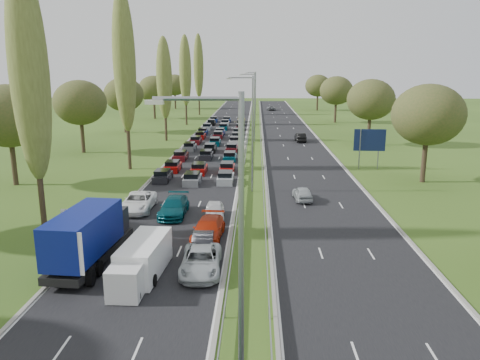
{
  "coord_description": "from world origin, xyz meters",
  "views": [
    {
      "loc": [
        4.93,
        -4.94,
        12.57
      ],
      "look_at": [
        3.25,
        41.87,
        1.5
      ],
      "focal_mm": 35.0,
      "sensor_mm": 36.0,
      "label": 1
    }
  ],
  "objects_px": {
    "direction_sign": "(370,142)",
    "blue_lorry": "(90,236)",
    "white_van_front": "(146,255)",
    "near_car_2": "(138,202)",
    "white_van_rear": "(133,271)",
    "info_sign": "(71,218)"
  },
  "relations": [
    {
      "from": "blue_lorry",
      "to": "info_sign",
      "type": "height_order",
      "value": "blue_lorry"
    },
    {
      "from": "near_car_2",
      "to": "direction_sign",
      "type": "xyz_separation_m",
      "value": [
        25.25,
        19.21,
        2.75
      ]
    },
    {
      "from": "white_van_front",
      "to": "white_van_rear",
      "type": "relative_size",
      "value": 1.18
    },
    {
      "from": "direction_sign",
      "to": "white_van_rear",
      "type": "bearing_deg",
      "value": -122.25
    },
    {
      "from": "white_van_front",
      "to": "white_van_rear",
      "type": "distance_m",
      "value": 2.0
    },
    {
      "from": "info_sign",
      "to": "direction_sign",
      "type": "relative_size",
      "value": 0.4
    },
    {
      "from": "near_car_2",
      "to": "white_van_rear",
      "type": "xyz_separation_m",
      "value": [
        3.52,
        -15.23,
        0.15
      ]
    },
    {
      "from": "white_van_front",
      "to": "white_van_rear",
      "type": "xyz_separation_m",
      "value": [
        -0.29,
        -1.98,
        -0.17
      ]
    },
    {
      "from": "blue_lorry",
      "to": "near_car_2",
      "type": "bearing_deg",
      "value": 94.23
    },
    {
      "from": "near_car_2",
      "to": "info_sign",
      "type": "relative_size",
      "value": 2.74
    },
    {
      "from": "white_van_rear",
      "to": "direction_sign",
      "type": "distance_m",
      "value": 40.8
    },
    {
      "from": "white_van_front",
      "to": "direction_sign",
      "type": "relative_size",
      "value": 1.06
    },
    {
      "from": "near_car_2",
      "to": "white_van_rear",
      "type": "height_order",
      "value": "white_van_rear"
    },
    {
      "from": "blue_lorry",
      "to": "info_sign",
      "type": "bearing_deg",
      "value": 126.61
    },
    {
      "from": "blue_lorry",
      "to": "info_sign",
      "type": "relative_size",
      "value": 4.35
    },
    {
      "from": "near_car_2",
      "to": "info_sign",
      "type": "xyz_separation_m",
      "value": [
        -3.55,
        -6.6,
        0.55
      ]
    },
    {
      "from": "near_car_2",
      "to": "info_sign",
      "type": "distance_m",
      "value": 7.51
    },
    {
      "from": "direction_sign",
      "to": "white_van_front",
      "type": "bearing_deg",
      "value": -123.44
    },
    {
      "from": "direction_sign",
      "to": "blue_lorry",
      "type": "bearing_deg",
      "value": -128.94
    },
    {
      "from": "white_van_front",
      "to": "info_sign",
      "type": "height_order",
      "value": "white_van_front"
    },
    {
      "from": "blue_lorry",
      "to": "direction_sign",
      "type": "xyz_separation_m",
      "value": [
        25.34,
        31.35,
        1.57
      ]
    },
    {
      "from": "white_van_front",
      "to": "info_sign",
      "type": "relative_size",
      "value": 2.63
    }
  ]
}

